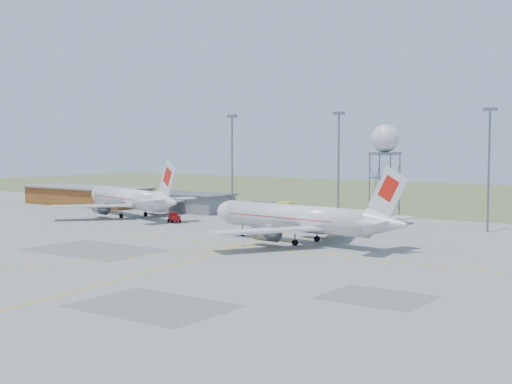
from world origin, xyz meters
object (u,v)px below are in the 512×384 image
Objects in this scene: airliner_main at (299,219)px; airliner_far at (130,199)px; radar_tower at (385,169)px; baggage_tug at (174,219)px; fire_truck at (272,211)px.

airliner_main is 48.54m from airliner_far.
baggage_tug is at bearing -151.70° from radar_tower.
airliner_main is 34.41m from baggage_tug.
airliner_far is 1.85× the size of radar_tower.
airliner_main reaches higher than baggage_tug.
airliner_far is at bearing -161.99° from radar_tower.
fire_truck is at bearing -42.94° from airliner_main.
airliner_main is 30.64m from fire_truck.
radar_tower is (0.73, 27.54, 6.52)m from airliner_main.
fire_truck is (-20.33, 22.84, -1.82)m from airliner_main.
radar_tower is 39.43m from baggage_tug.
airliner_main is at bearing -91.53° from radar_tower.
radar_tower is 1.94× the size of fire_truck.
airliner_main is 12.39× the size of baggage_tug.
airliner_far is at bearing -8.94° from airliner_main.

